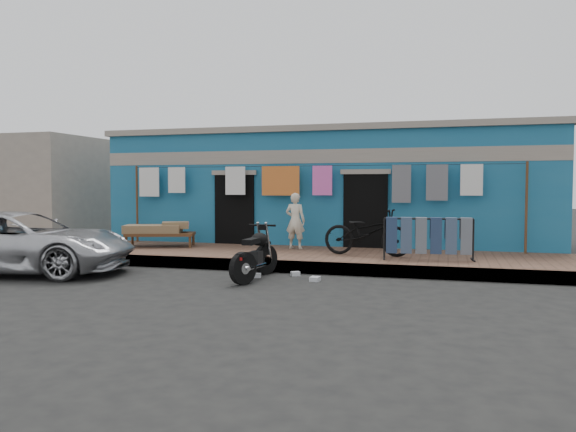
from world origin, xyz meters
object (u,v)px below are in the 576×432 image
object	(u,v)px
seated_person	(295,221)
jeans_rack	(428,238)
charpoy	(161,235)
bicycle	(367,227)
car	(20,242)
motorcycle	(255,253)

from	to	relation	value
seated_person	jeans_rack	bearing A→B (deg)	164.43
charpoy	bicycle	bearing A→B (deg)	-4.04
car	jeans_rack	size ratio (longest dim) A/B	2.40
seated_person	motorcycle	xyz separation A→B (m)	(0.06, -3.17, -0.42)
car	seated_person	xyz separation A→B (m)	(4.79, 3.81, 0.28)
car	charpoy	distance (m)	3.59
charpoy	jeans_rack	xyz separation A→B (m)	(6.65, -0.75, 0.16)
car	bicycle	bearing A→B (deg)	-78.48
motorcycle	jeans_rack	distance (m)	3.70
motorcycle	bicycle	bearing A→B (deg)	51.74
motorcycle	charpoy	xyz separation A→B (m)	(-3.49, 2.67, 0.04)
seated_person	jeans_rack	world-z (taller)	seated_person
car	jeans_rack	bearing A→B (deg)	-84.46
car	motorcycle	bearing A→B (deg)	-94.62
jeans_rack	motorcycle	bearing A→B (deg)	-148.77
bicycle	motorcycle	world-z (taller)	bicycle
car	charpoy	xyz separation A→B (m)	(1.37, 3.31, -0.11)
bicycle	motorcycle	distance (m)	2.96
jeans_rack	car	bearing A→B (deg)	-162.31
seated_person	motorcycle	world-z (taller)	seated_person
car	seated_person	bearing A→B (deg)	-63.65
bicycle	charpoy	bearing A→B (deg)	91.67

